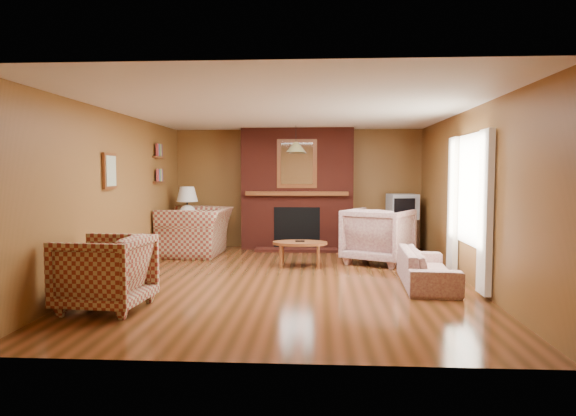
# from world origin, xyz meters

# --- Properties ---
(floor) EXTENTS (6.50, 6.50, 0.00)m
(floor) POSITION_xyz_m (0.00, 0.00, 0.00)
(floor) COLOR #46260F
(floor) RESTS_ON ground
(ceiling) EXTENTS (6.50, 6.50, 0.00)m
(ceiling) POSITION_xyz_m (0.00, 0.00, 2.40)
(ceiling) COLOR silver
(ceiling) RESTS_ON wall_back
(wall_back) EXTENTS (6.50, 0.00, 6.50)m
(wall_back) POSITION_xyz_m (0.00, 3.25, 1.20)
(wall_back) COLOR brown
(wall_back) RESTS_ON floor
(wall_front) EXTENTS (6.50, 0.00, 6.50)m
(wall_front) POSITION_xyz_m (0.00, -3.25, 1.20)
(wall_front) COLOR brown
(wall_front) RESTS_ON floor
(wall_left) EXTENTS (0.00, 6.50, 6.50)m
(wall_left) POSITION_xyz_m (-2.50, 0.00, 1.20)
(wall_left) COLOR brown
(wall_left) RESTS_ON floor
(wall_right) EXTENTS (0.00, 6.50, 6.50)m
(wall_right) POSITION_xyz_m (2.50, 0.00, 1.20)
(wall_right) COLOR brown
(wall_right) RESTS_ON floor
(fireplace) EXTENTS (2.20, 0.82, 2.40)m
(fireplace) POSITION_xyz_m (0.00, 2.98, 1.18)
(fireplace) COLOR #531B12
(fireplace) RESTS_ON floor
(window_right) EXTENTS (0.10, 1.85, 2.00)m
(window_right) POSITION_xyz_m (2.45, -0.20, 1.13)
(window_right) COLOR beige
(window_right) RESTS_ON wall_right
(bookshelf) EXTENTS (0.09, 0.55, 0.71)m
(bookshelf) POSITION_xyz_m (-2.44, 1.90, 1.67)
(bookshelf) COLOR brown
(bookshelf) RESTS_ON wall_left
(botanical_print) EXTENTS (0.05, 0.40, 0.50)m
(botanical_print) POSITION_xyz_m (-2.47, -0.30, 1.55)
(botanical_print) COLOR brown
(botanical_print) RESTS_ON wall_left
(pendant_light) EXTENTS (0.36, 0.36, 0.48)m
(pendant_light) POSITION_xyz_m (0.00, 2.30, 2.00)
(pendant_light) COLOR black
(pendant_light) RESTS_ON ceiling
(plaid_loveseat) EXTENTS (1.22, 1.39, 0.87)m
(plaid_loveseat) POSITION_xyz_m (-1.85, 2.10, 0.44)
(plaid_loveseat) COLOR maroon
(plaid_loveseat) RESTS_ON floor
(plaid_armchair) EXTENTS (0.98, 0.96, 0.83)m
(plaid_armchair) POSITION_xyz_m (-1.95, -1.74, 0.42)
(plaid_armchair) COLOR maroon
(plaid_armchair) RESTS_ON floor
(floral_sofa) EXTENTS (0.74, 1.70, 0.49)m
(floral_sofa) POSITION_xyz_m (1.90, -0.26, 0.24)
(floral_sofa) COLOR beige
(floral_sofa) RESTS_ON floor
(floral_armchair) EXTENTS (1.36, 1.38, 0.93)m
(floral_armchair) POSITION_xyz_m (1.44, 1.41, 0.47)
(floral_armchair) COLOR beige
(floral_armchair) RESTS_ON floor
(coffee_table) EXTENTS (0.88, 0.55, 0.43)m
(coffee_table) POSITION_xyz_m (0.13, 0.97, 0.36)
(coffee_table) COLOR brown
(coffee_table) RESTS_ON floor
(side_table) EXTENTS (0.45, 0.45, 0.58)m
(side_table) POSITION_xyz_m (-2.10, 2.45, 0.29)
(side_table) COLOR brown
(side_table) RESTS_ON floor
(table_lamp) EXTENTS (0.41, 0.41, 0.67)m
(table_lamp) POSITION_xyz_m (-2.10, 2.45, 0.96)
(table_lamp) COLOR white
(table_lamp) RESTS_ON side_table
(tv_stand) EXTENTS (0.59, 0.54, 0.63)m
(tv_stand) POSITION_xyz_m (2.05, 2.80, 0.31)
(tv_stand) COLOR black
(tv_stand) RESTS_ON floor
(crt_tv) EXTENTS (0.59, 0.59, 0.48)m
(crt_tv) POSITION_xyz_m (2.05, 2.79, 0.87)
(crt_tv) COLOR #A2A4AA
(crt_tv) RESTS_ON tv_stand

